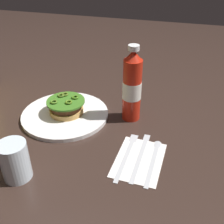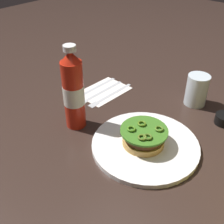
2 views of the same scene
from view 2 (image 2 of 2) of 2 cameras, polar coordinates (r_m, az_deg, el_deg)
The scene contains 9 objects.
ground_plane at distance 0.88m, azimuth 9.47°, elevation -0.52°, with size 3.00×3.00×0.00m, color #32231D.
dinner_plate at distance 0.75m, azimuth 6.87°, elevation -6.77°, with size 0.29×0.29×0.01m, color white.
burger_sandwich at distance 0.73m, azimuth 6.56°, elevation -5.02°, with size 0.13×0.13×0.05m.
ketchup_bottle at distance 0.77m, azimuth -7.97°, elevation 4.21°, with size 0.06×0.06×0.25m.
water_glass at distance 0.94m, azimuth 17.12°, elevation 4.39°, with size 0.07×0.07×0.10m, color silver.
napkin at distance 0.99m, azimuth -1.69°, elevation 4.38°, with size 0.17×0.12×0.00m, color white.
spoon_utensil at distance 0.99m, azimuth -4.39°, elevation 4.64°, with size 0.19×0.03×0.00m.
butter_knife at distance 0.97m, azimuth -2.76°, elevation 3.96°, with size 0.21×0.02×0.00m.
fork_utensil at distance 0.95m, azimuth -0.92°, elevation 3.33°, with size 0.20×0.02×0.00m.
Camera 2 is at (0.63, 0.36, 0.51)m, focal length 44.23 mm.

